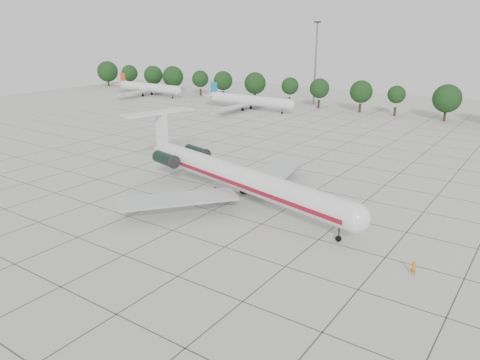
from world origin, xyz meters
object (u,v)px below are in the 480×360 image
Objects in this scene: bg_airliner_a at (149,88)px; floodlight_mast at (316,58)px; bg_airliner_b at (249,100)px; main_airliner at (232,175)px; ground_crew at (413,268)px.

floodlight_mast is (56.81, 17.93, 11.37)m from bg_airliner_a.
bg_airliner_b is at bearing -114.78° from floodlight_mast.
main_airliner is 1.72× the size of floodlight_mast.
bg_airliner_a is at bearing -162.48° from floodlight_mast.
bg_airliner_b is (-39.88, 64.25, -0.77)m from main_airliner.
bg_airliner_a is 1.00× the size of bg_airliner_b.
bg_airliner_b is (46.46, -4.47, 0.00)m from bg_airliner_a.
ground_crew is at bearing -1.27° from main_airliner.
bg_airliner_a is 60.64m from floodlight_mast.
floodlight_mast reaches higher than main_airliner.
main_airliner reaches higher than ground_crew.
bg_airliner_b is 1.11× the size of floodlight_mast.
main_airliner is 92.16m from floodlight_mast.
ground_crew is at bearing -46.58° from bg_airliner_b.
ground_crew is 98.75m from bg_airliner_b.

